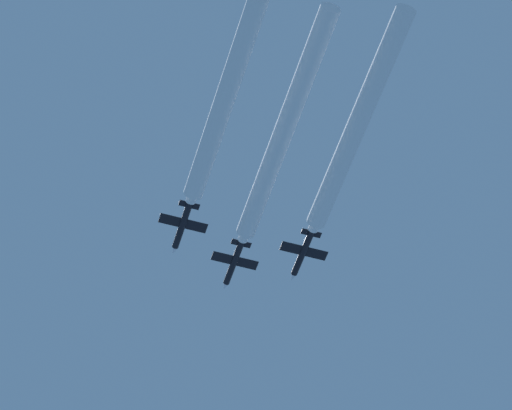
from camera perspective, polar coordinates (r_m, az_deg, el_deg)
jet_lead at (r=211.21m, az=-1.14°, el=-2.97°), size 8.77×12.76×3.07m
jet_left_wingman at (r=203.70m, az=-3.74°, el=-1.09°), size 8.77×12.76×3.07m
jet_right_wingman at (r=207.11m, az=2.34°, el=-2.48°), size 8.77×12.76×3.07m
smoke_trail_lead at (r=193.99m, az=1.39°, el=3.67°), size 3.44×49.21×3.44m
smoke_trail_left_wingman at (r=187.95m, az=-1.53°, el=5.49°), size 3.44×45.23×3.44m
smoke_trail_right_wingman at (r=191.56m, az=5.06°, el=3.92°), size 3.44×45.82×3.44m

